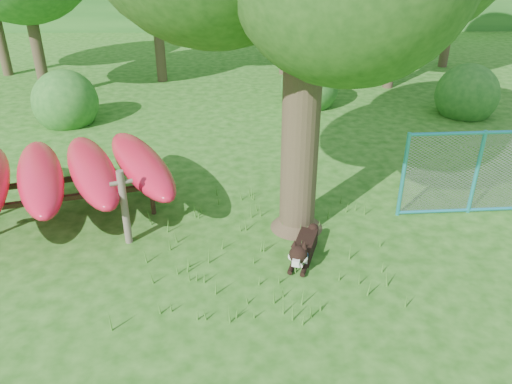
{
  "coord_description": "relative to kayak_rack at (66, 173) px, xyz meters",
  "views": [
    {
      "loc": [
        0.05,
        -6.09,
        4.79
      ],
      "look_at": [
        0.2,
        1.2,
        1.0
      ],
      "focal_mm": 35.0,
      "sensor_mm": 36.0,
      "label": 1
    }
  ],
  "objects": [
    {
      "name": "wildflower_clump",
      "position": [
        4.22,
        -1.19,
        -0.69
      ],
      "size": [
        0.11,
        0.1,
        0.25
      ],
      "rotation": [
        0.0,
        0.0,
        0.1
      ],
      "color": "#427D29",
      "rests_on": "ground"
    },
    {
      "name": "shrub_mid",
      "position": [
        5.26,
        6.77,
        -0.89
      ],
      "size": [
        1.8,
        1.8,
        1.8
      ],
      "primitive_type": "sphere",
      "color": "#215F1E",
      "rests_on": "ground"
    },
    {
      "name": "kayak_rack",
      "position": [
        0.0,
        0.0,
        0.0
      ],
      "size": [
        4.64,
        4.16,
        1.17
      ],
      "rotation": [
        0.0,
        0.0,
        0.29
      ],
      "color": "black",
      "rests_on": "ground"
    },
    {
      "name": "shrub_right",
      "position": [
        9.76,
        5.77,
        -0.89
      ],
      "size": [
        1.8,
        1.8,
        1.8
      ],
      "primitive_type": "sphere",
      "color": "#215F1E",
      "rests_on": "ground"
    },
    {
      "name": "ground",
      "position": [
        3.26,
        -2.23,
        -0.89
      ],
      "size": [
        80.0,
        80.0,
        0.0
      ],
      "primitive_type": "plane",
      "color": "#1A5010",
      "rests_on": "ground"
    },
    {
      "name": "wooden_post",
      "position": [
        1.24,
        -0.95,
        -0.17
      ],
      "size": [
        0.37,
        0.21,
        1.37
      ],
      "rotation": [
        0.0,
        0.0,
        0.4
      ],
      "color": "brown",
      "rests_on": "ground"
    },
    {
      "name": "fence_section",
      "position": [
        7.58,
        -0.03,
        -0.05
      ],
      "size": [
        2.86,
        0.23,
        2.79
      ],
      "rotation": [
        0.0,
        0.0,
        0.06
      ],
      "color": "#27A0BA",
      "rests_on": "ground"
    },
    {
      "name": "husky_dog",
      "position": [
        4.21,
        -1.55,
        -0.69
      ],
      "size": [
        0.62,
        1.22,
        0.57
      ],
      "rotation": [
        0.0,
        0.0,
        -0.31
      ],
      "color": "black",
      "rests_on": "ground"
    },
    {
      "name": "shrub_left",
      "position": [
        -1.74,
        5.27,
        -0.89
      ],
      "size": [
        1.8,
        1.8,
        1.8
      ],
      "primitive_type": "sphere",
      "color": "#215F1E",
      "rests_on": "ground"
    }
  ]
}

